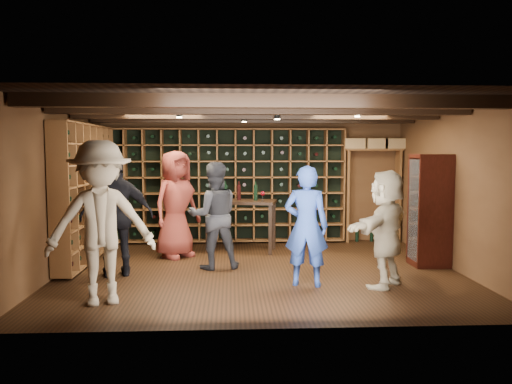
{
  "coord_description": "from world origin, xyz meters",
  "views": [
    {
      "loc": [
        -0.43,
        -7.51,
        1.85
      ],
      "look_at": [
        -0.05,
        0.2,
        1.19
      ],
      "focal_mm": 35.0,
      "sensor_mm": 36.0,
      "label": 1
    }
  ],
  "objects_px": {
    "guest_khaki": "(101,223)",
    "guest_beige": "(386,228)",
    "tasting_table": "(241,207)",
    "man_blue_shirt": "(306,226)",
    "guest_red_floral": "(176,204)",
    "man_grey_suit": "(214,215)",
    "display_cabinet": "(430,212)",
    "guest_woman_black": "(117,216)"
  },
  "relations": [
    {
      "from": "guest_khaki",
      "to": "guest_beige",
      "type": "bearing_deg",
      "value": -8.07
    },
    {
      "from": "guest_khaki",
      "to": "tasting_table",
      "type": "height_order",
      "value": "guest_khaki"
    },
    {
      "from": "guest_woman_black",
      "to": "guest_beige",
      "type": "bearing_deg",
      "value": 154.69
    },
    {
      "from": "display_cabinet",
      "to": "guest_red_floral",
      "type": "height_order",
      "value": "guest_red_floral"
    },
    {
      "from": "guest_woman_black",
      "to": "guest_khaki",
      "type": "xyz_separation_m",
      "value": [
        0.11,
        -1.33,
        0.09
      ]
    },
    {
      "from": "guest_beige",
      "to": "guest_red_floral",
      "type": "bearing_deg",
      "value": -82.96
    },
    {
      "from": "display_cabinet",
      "to": "guest_red_floral",
      "type": "distance_m",
      "value": 4.18
    },
    {
      "from": "tasting_table",
      "to": "guest_beige",
      "type": "bearing_deg",
      "value": -40.5
    },
    {
      "from": "guest_woman_black",
      "to": "man_grey_suit",
      "type": "bearing_deg",
      "value": -177.72
    },
    {
      "from": "guest_beige",
      "to": "man_grey_suit",
      "type": "bearing_deg",
      "value": -75.64
    },
    {
      "from": "display_cabinet",
      "to": "guest_woman_black",
      "type": "relative_size",
      "value": 0.99
    },
    {
      "from": "man_blue_shirt",
      "to": "guest_khaki",
      "type": "relative_size",
      "value": 0.84
    },
    {
      "from": "display_cabinet",
      "to": "man_grey_suit",
      "type": "height_order",
      "value": "display_cabinet"
    },
    {
      "from": "display_cabinet",
      "to": "tasting_table",
      "type": "distance_m",
      "value": 3.24
    },
    {
      "from": "tasting_table",
      "to": "guest_red_floral",
      "type": "bearing_deg",
      "value": -146.36
    },
    {
      "from": "guest_khaki",
      "to": "man_grey_suit",
      "type": "bearing_deg",
      "value": 36.44
    },
    {
      "from": "guest_red_floral",
      "to": "guest_woman_black",
      "type": "xyz_separation_m",
      "value": [
        -0.72,
        -1.26,
        -0.03
      ]
    },
    {
      "from": "guest_beige",
      "to": "tasting_table",
      "type": "relative_size",
      "value": 1.18
    },
    {
      "from": "man_grey_suit",
      "to": "guest_woman_black",
      "type": "xyz_separation_m",
      "value": [
        -1.4,
        -0.41,
        0.06
      ]
    },
    {
      "from": "man_blue_shirt",
      "to": "guest_red_floral",
      "type": "relative_size",
      "value": 0.89
    },
    {
      "from": "display_cabinet",
      "to": "guest_khaki",
      "type": "height_order",
      "value": "guest_khaki"
    },
    {
      "from": "man_blue_shirt",
      "to": "guest_khaki",
      "type": "xyz_separation_m",
      "value": [
        -2.57,
        -0.67,
        0.16
      ]
    },
    {
      "from": "guest_woman_black",
      "to": "guest_beige",
      "type": "relative_size",
      "value": 1.12
    },
    {
      "from": "display_cabinet",
      "to": "guest_beige",
      "type": "height_order",
      "value": "display_cabinet"
    },
    {
      "from": "guest_red_floral",
      "to": "guest_khaki",
      "type": "relative_size",
      "value": 0.93
    },
    {
      "from": "display_cabinet",
      "to": "guest_beige",
      "type": "bearing_deg",
      "value": -132.61
    },
    {
      "from": "guest_red_floral",
      "to": "tasting_table",
      "type": "relative_size",
      "value": 1.37
    },
    {
      "from": "tasting_table",
      "to": "guest_khaki",
      "type": "bearing_deg",
      "value": -107.96
    },
    {
      "from": "guest_woman_black",
      "to": "tasting_table",
      "type": "xyz_separation_m",
      "value": [
        1.85,
        1.71,
        -0.07
      ]
    },
    {
      "from": "man_blue_shirt",
      "to": "guest_beige",
      "type": "height_order",
      "value": "man_blue_shirt"
    },
    {
      "from": "guest_woman_black",
      "to": "guest_beige",
      "type": "distance_m",
      "value": 3.83
    },
    {
      "from": "man_blue_shirt",
      "to": "man_grey_suit",
      "type": "bearing_deg",
      "value": -25.08
    },
    {
      "from": "guest_beige",
      "to": "guest_woman_black",
      "type": "bearing_deg",
      "value": -60.76
    },
    {
      "from": "guest_red_floral",
      "to": "tasting_table",
      "type": "bearing_deg",
      "value": -24.24
    },
    {
      "from": "man_grey_suit",
      "to": "guest_woman_black",
      "type": "bearing_deg",
      "value": 5.75
    },
    {
      "from": "guest_khaki",
      "to": "tasting_table",
      "type": "bearing_deg",
      "value": 43.17
    },
    {
      "from": "guest_red_floral",
      "to": "guest_beige",
      "type": "distance_m",
      "value": 3.64
    },
    {
      "from": "display_cabinet",
      "to": "guest_woman_black",
      "type": "height_order",
      "value": "guest_woman_black"
    },
    {
      "from": "man_grey_suit",
      "to": "tasting_table",
      "type": "height_order",
      "value": "man_grey_suit"
    },
    {
      "from": "man_blue_shirt",
      "to": "guest_red_floral",
      "type": "distance_m",
      "value": 2.74
    },
    {
      "from": "man_blue_shirt",
      "to": "guest_beige",
      "type": "bearing_deg",
      "value": -170.12
    },
    {
      "from": "guest_khaki",
      "to": "guest_beige",
      "type": "xyz_separation_m",
      "value": [
        3.64,
        0.58,
        -0.19
      ]
    }
  ]
}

